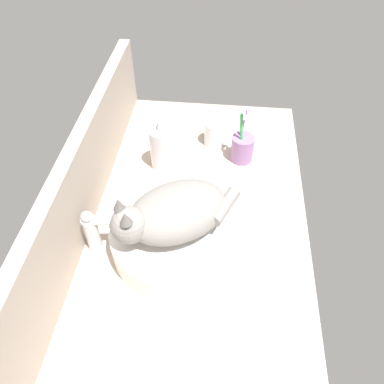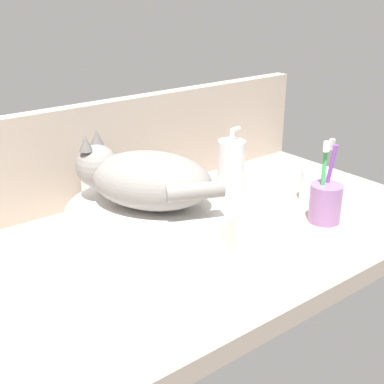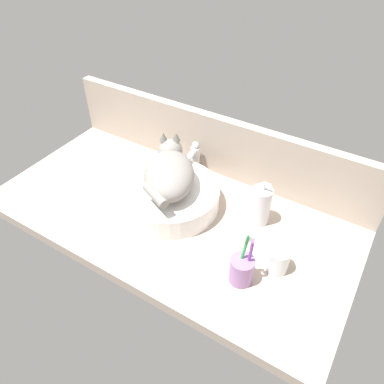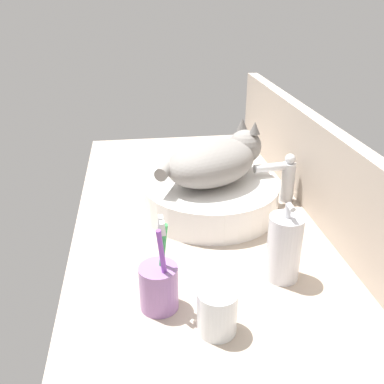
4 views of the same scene
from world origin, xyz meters
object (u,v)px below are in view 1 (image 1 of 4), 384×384
object	(u,v)px
sink_basin	(179,235)
soap_dispenser	(161,148)
toothbrush_cup	(242,147)
faucet	(95,229)
cat	(172,213)
water_glass	(214,134)

from	to	relation	value
sink_basin	soap_dispenser	size ratio (longest dim) A/B	2.03
soap_dispenser	toothbrush_cup	size ratio (longest dim) A/B	0.91
toothbrush_cup	faucet	bearing A→B (deg)	136.43
soap_dispenser	cat	bearing A→B (deg)	-165.25
sink_basin	faucet	size ratio (longest dim) A/B	2.54
soap_dispenser	toothbrush_cup	xyz separation A→B (cm)	(5.53, -24.97, -2.23)
faucet	soap_dispenser	xyz separation A→B (cm)	(32.56, -11.26, -0.34)
cat	soap_dispenser	xyz separation A→B (cm)	(30.70, 8.08, -6.79)
sink_basin	water_glass	bearing A→B (deg)	-8.73
soap_dispenser	toothbrush_cup	bearing A→B (deg)	-77.52
cat	soap_dispenser	world-z (taller)	cat
faucet	toothbrush_cup	xyz separation A→B (cm)	(38.09, -36.23, -2.58)
cat	water_glass	bearing A→B (deg)	-10.00
cat	toothbrush_cup	xyz separation A→B (cm)	(36.22, -16.89, -9.02)
sink_basin	cat	distance (cm)	9.85
sink_basin	faucet	world-z (taller)	faucet
sink_basin	toothbrush_cup	xyz separation A→B (cm)	(35.43, -15.78, 0.74)
sink_basin	toothbrush_cup	world-z (taller)	toothbrush_cup
faucet	water_glass	xyz separation A→B (cm)	(45.40, -27.01, -3.76)
sink_basin	toothbrush_cup	bearing A→B (deg)	-24.00
soap_dispenser	water_glass	bearing A→B (deg)	-50.82
toothbrush_cup	water_glass	size ratio (longest dim) A/B	2.33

